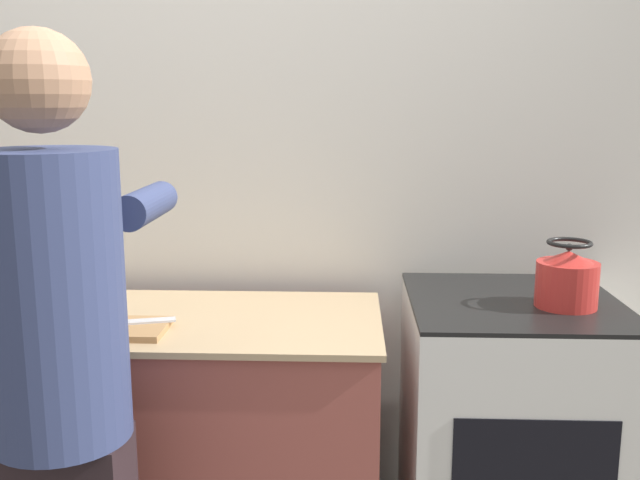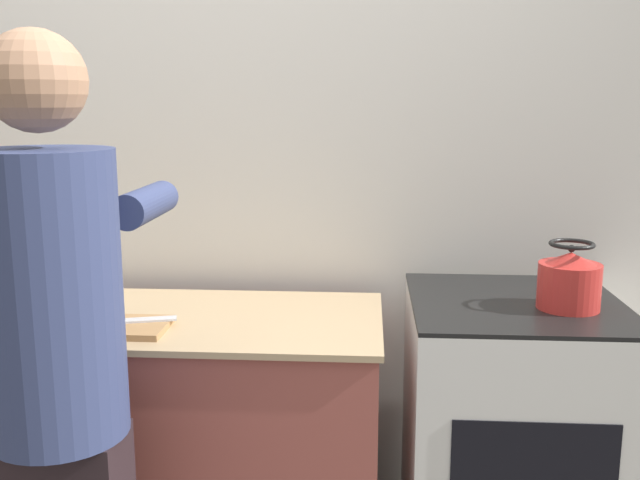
{
  "view_description": "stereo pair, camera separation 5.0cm",
  "coord_description": "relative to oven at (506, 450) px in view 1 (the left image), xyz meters",
  "views": [
    {
      "loc": [
        0.41,
        -1.69,
        1.5
      ],
      "look_at": [
        0.33,
        0.2,
        1.13
      ],
      "focal_mm": 40.0,
      "sensor_mm": 36.0,
      "label": 1
    },
    {
      "loc": [
        0.46,
        -1.69,
        1.5
      ],
      "look_at": [
        0.33,
        0.2,
        1.13
      ],
      "focal_mm": 40.0,
      "sensor_mm": 36.0,
      "label": 2
    }
  ],
  "objects": [
    {
      "name": "wall_back",
      "position": [
        -0.89,
        0.38,
        0.83
      ],
      "size": [
        8.0,
        0.05,
        2.6
      ],
      "color": "silver",
      "rests_on": "ground_plane"
    },
    {
      "name": "counter",
      "position": [
        -1.24,
        -0.03,
        -0.03
      ],
      "size": [
        1.71,
        0.59,
        0.88
      ],
      "color": "#9E4C42",
      "rests_on": "ground_plane"
    },
    {
      "name": "oven",
      "position": [
        0.0,
        0.0,
        0.0
      ],
      "size": [
        0.6,
        0.62,
        0.94
      ],
      "color": "silver",
      "rests_on": "ground_plane"
    },
    {
      "name": "person",
      "position": [
        -1.11,
        -0.54,
        0.44
      ],
      "size": [
        0.34,
        0.58,
        1.65
      ],
      "color": "black",
      "rests_on": "ground_plane"
    },
    {
      "name": "cutting_board",
      "position": [
        -1.12,
        -0.16,
        0.42
      ],
      "size": [
        0.29,
        0.19,
        0.02
      ],
      "color": "#A87A4C",
      "rests_on": "counter"
    },
    {
      "name": "knife",
      "position": [
        -1.09,
        -0.15,
        0.43
      ],
      "size": [
        0.26,
        0.1,
        0.01
      ],
      "rotation": [
        0.0,
        0.0,
        0.26
      ],
      "color": "silver",
      "rests_on": "cutting_board"
    },
    {
      "name": "kettle",
      "position": [
        0.13,
        -0.07,
        0.55
      ],
      "size": [
        0.17,
        0.17,
        0.19
      ],
      "color": "red",
      "rests_on": "oven"
    },
    {
      "name": "canister_jar",
      "position": [
        -1.5,
        0.09,
        0.49
      ],
      "size": [
        0.12,
        0.12,
        0.15
      ],
      "color": "#4C4C51",
      "rests_on": "counter"
    }
  ]
}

